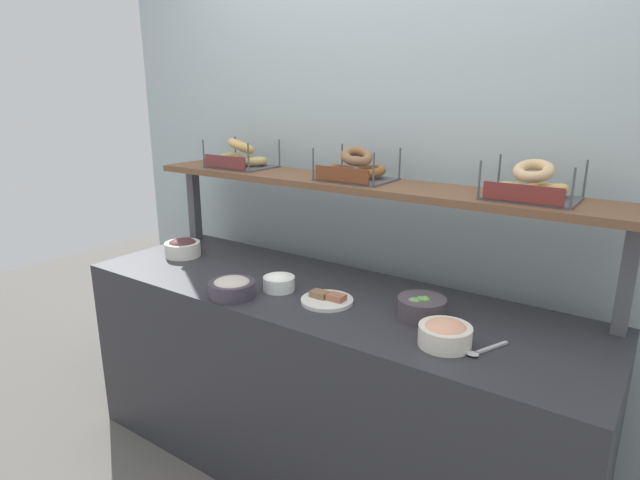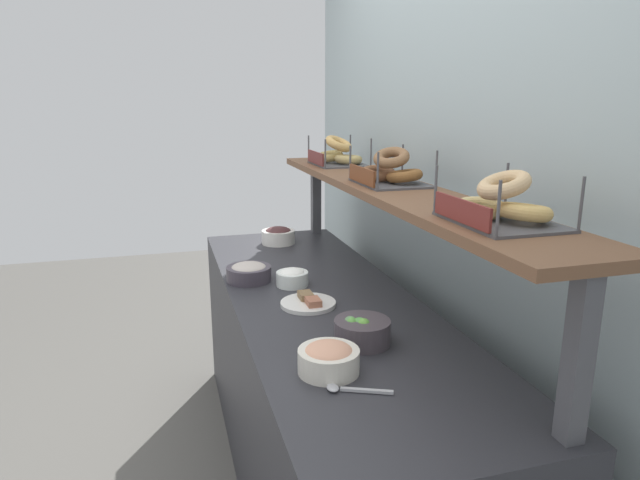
{
  "view_description": "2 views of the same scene",
  "coord_description": "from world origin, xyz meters",
  "px_view_note": "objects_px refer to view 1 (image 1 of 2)",
  "views": [
    {
      "loc": [
        1.16,
        -1.68,
        1.66
      ],
      "look_at": [
        -0.08,
        0.09,
        1.04
      ],
      "focal_mm": 29.53,
      "sensor_mm": 36.0,
      "label": 1
    },
    {
      "loc": [
        1.96,
        -0.57,
        1.6
      ],
      "look_at": [
        -0.12,
        0.02,
        1.05
      ],
      "focal_mm": 30.95,
      "sensor_mm": 36.0,
      "label": 2
    }
  ],
  "objects_px": {
    "bowl_veggie_mix": "(421,308)",
    "serving_spoon_near_plate": "(481,351)",
    "bowl_cream_cheese": "(279,282)",
    "bowl_tuna_salad": "(232,287)",
    "bowl_chocolate_spread": "(183,247)",
    "bagel_basket_cinnamon_raisin": "(356,169)",
    "serving_plate_white": "(327,300)",
    "bagel_basket_sesame": "(241,158)",
    "bowl_lox_spread": "(445,333)",
    "bagel_basket_plain": "(531,186)"
  },
  "relations": [
    {
      "from": "bowl_chocolate_spread",
      "to": "bowl_tuna_salad",
      "type": "relative_size",
      "value": 0.93
    },
    {
      "from": "serving_plate_white",
      "to": "bagel_basket_cinnamon_raisin",
      "type": "bearing_deg",
      "value": 104.75
    },
    {
      "from": "bowl_chocolate_spread",
      "to": "serving_spoon_near_plate",
      "type": "relative_size",
      "value": 1.07
    },
    {
      "from": "bowl_chocolate_spread",
      "to": "serving_spoon_near_plate",
      "type": "bearing_deg",
      "value": -5.27
    },
    {
      "from": "bowl_cream_cheese",
      "to": "bowl_chocolate_spread",
      "type": "xyz_separation_m",
      "value": [
        -0.7,
        0.09,
        0.01
      ]
    },
    {
      "from": "bagel_basket_sesame",
      "to": "bowl_tuna_salad",
      "type": "bearing_deg",
      "value": -51.33
    },
    {
      "from": "bowl_chocolate_spread",
      "to": "bowl_veggie_mix",
      "type": "bearing_deg",
      "value": -0.47
    },
    {
      "from": "bowl_chocolate_spread",
      "to": "bagel_basket_plain",
      "type": "distance_m",
      "value": 1.66
    },
    {
      "from": "serving_plate_white",
      "to": "serving_spoon_near_plate",
      "type": "relative_size",
      "value": 1.26
    },
    {
      "from": "bagel_basket_cinnamon_raisin",
      "to": "bagel_basket_plain",
      "type": "xyz_separation_m",
      "value": [
        0.73,
        0.0,
        -0.0
      ]
    },
    {
      "from": "bowl_lox_spread",
      "to": "serving_spoon_near_plate",
      "type": "bearing_deg",
      "value": 8.42
    },
    {
      "from": "bowl_lox_spread",
      "to": "bagel_basket_cinnamon_raisin",
      "type": "bearing_deg",
      "value": 144.77
    },
    {
      "from": "bagel_basket_plain",
      "to": "bowl_veggie_mix",
      "type": "bearing_deg",
      "value": -133.54
    },
    {
      "from": "bowl_cream_cheese",
      "to": "bowl_lox_spread",
      "type": "height_order",
      "value": "bowl_lox_spread"
    },
    {
      "from": "bowl_veggie_mix",
      "to": "bagel_basket_sesame",
      "type": "distance_m",
      "value": 1.26
    },
    {
      "from": "bowl_lox_spread",
      "to": "bowl_tuna_salad",
      "type": "bearing_deg",
      "value": -174.26
    },
    {
      "from": "bowl_lox_spread",
      "to": "bowl_tuna_salad",
      "type": "xyz_separation_m",
      "value": [
        -0.87,
        -0.09,
        -0.0
      ]
    },
    {
      "from": "bowl_tuna_salad",
      "to": "bowl_chocolate_spread",
      "type": "bearing_deg",
      "value": 156.81
    },
    {
      "from": "bowl_cream_cheese",
      "to": "bowl_lox_spread",
      "type": "relative_size",
      "value": 0.76
    },
    {
      "from": "bowl_tuna_salad",
      "to": "bagel_basket_sesame",
      "type": "xyz_separation_m",
      "value": [
        -0.42,
        0.53,
        0.44
      ]
    },
    {
      "from": "serving_spoon_near_plate",
      "to": "serving_plate_white",
      "type": "bearing_deg",
      "value": 174.4
    },
    {
      "from": "bowl_cream_cheese",
      "to": "bagel_basket_sesame",
      "type": "bearing_deg",
      "value": 145.62
    },
    {
      "from": "bagel_basket_sesame",
      "to": "bagel_basket_cinnamon_raisin",
      "type": "relative_size",
      "value": 1.02
    },
    {
      "from": "bagel_basket_cinnamon_raisin",
      "to": "serving_spoon_near_plate",
      "type": "bearing_deg",
      "value": -29.68
    },
    {
      "from": "bowl_veggie_mix",
      "to": "serving_spoon_near_plate",
      "type": "bearing_deg",
      "value": -26.41
    },
    {
      "from": "bowl_chocolate_spread",
      "to": "serving_spoon_near_plate",
      "type": "height_order",
      "value": "bowl_chocolate_spread"
    },
    {
      "from": "bowl_tuna_salad",
      "to": "bagel_basket_plain",
      "type": "relative_size",
      "value": 0.6
    },
    {
      "from": "bowl_cream_cheese",
      "to": "bowl_tuna_salad",
      "type": "xyz_separation_m",
      "value": [
        -0.11,
        -0.16,
        0.0
      ]
    },
    {
      "from": "serving_spoon_near_plate",
      "to": "bowl_veggie_mix",
      "type": "bearing_deg",
      "value": 153.59
    },
    {
      "from": "bowl_veggie_mix",
      "to": "bagel_basket_plain",
      "type": "xyz_separation_m",
      "value": [
        0.27,
        0.28,
        0.43
      ]
    },
    {
      "from": "bowl_lox_spread",
      "to": "serving_spoon_near_plate",
      "type": "height_order",
      "value": "bowl_lox_spread"
    },
    {
      "from": "serving_plate_white",
      "to": "bagel_basket_plain",
      "type": "distance_m",
      "value": 0.87
    },
    {
      "from": "bowl_tuna_salad",
      "to": "bagel_basket_plain",
      "type": "height_order",
      "value": "bagel_basket_plain"
    },
    {
      "from": "bowl_chocolate_spread",
      "to": "bowl_tuna_salad",
      "type": "height_order",
      "value": "bowl_chocolate_spread"
    },
    {
      "from": "serving_plate_white",
      "to": "serving_spoon_near_plate",
      "type": "bearing_deg",
      "value": -5.6
    },
    {
      "from": "bowl_veggie_mix",
      "to": "bowl_tuna_salad",
      "type": "bearing_deg",
      "value": -161.56
    },
    {
      "from": "bowl_chocolate_spread",
      "to": "bagel_basket_sesame",
      "type": "height_order",
      "value": "bagel_basket_sesame"
    },
    {
      "from": "bowl_veggie_mix",
      "to": "bagel_basket_sesame",
      "type": "height_order",
      "value": "bagel_basket_sesame"
    },
    {
      "from": "serving_spoon_near_plate",
      "to": "bagel_basket_cinnamon_raisin",
      "type": "bearing_deg",
      "value": 150.32
    },
    {
      "from": "bowl_chocolate_spread",
      "to": "serving_plate_white",
      "type": "height_order",
      "value": "bowl_chocolate_spread"
    },
    {
      "from": "bowl_veggie_mix",
      "to": "serving_spoon_near_plate",
      "type": "xyz_separation_m",
      "value": [
        0.27,
        -0.13,
        -0.03
      ]
    },
    {
      "from": "bowl_chocolate_spread",
      "to": "serving_plate_white",
      "type": "relative_size",
      "value": 0.85
    },
    {
      "from": "bagel_basket_plain",
      "to": "bagel_basket_sesame",
      "type": "bearing_deg",
      "value": 179.77
    },
    {
      "from": "bowl_lox_spread",
      "to": "serving_plate_white",
      "type": "distance_m",
      "value": 0.53
    },
    {
      "from": "serving_plate_white",
      "to": "bagel_basket_plain",
      "type": "bearing_deg",
      "value": 29.29
    },
    {
      "from": "serving_plate_white",
      "to": "serving_spoon_near_plate",
      "type": "distance_m",
      "value": 0.64
    },
    {
      "from": "bowl_cream_cheese",
      "to": "serving_plate_white",
      "type": "xyz_separation_m",
      "value": [
        0.24,
        0.0,
        -0.03
      ]
    },
    {
      "from": "bowl_chocolate_spread",
      "to": "bagel_basket_cinnamon_raisin",
      "type": "relative_size",
      "value": 0.57
    },
    {
      "from": "bowl_tuna_salad",
      "to": "serving_plate_white",
      "type": "distance_m",
      "value": 0.39
    },
    {
      "from": "bagel_basket_sesame",
      "to": "bagel_basket_plain",
      "type": "xyz_separation_m",
      "value": [
        1.42,
        -0.01,
        -0.0
      ]
    }
  ]
}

